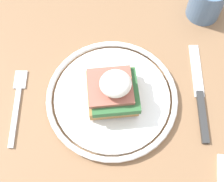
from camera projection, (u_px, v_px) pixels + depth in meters
ground_plane at (115, 175)px, 1.21m from camera, size 6.00×6.00×0.00m
dining_table at (118, 120)px, 0.64m from camera, size 1.08×0.90×0.72m
plate at (112, 98)px, 0.55m from camera, size 0.23×0.23×0.02m
sandwich at (113, 89)px, 0.52m from camera, size 0.08×0.08×0.08m
fork at (17, 103)px, 0.55m from camera, size 0.03×0.15×0.00m
knife at (200, 99)px, 0.55m from camera, size 0.04×0.20×0.01m
cup at (207, 0)px, 0.60m from camera, size 0.07×0.07×0.07m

